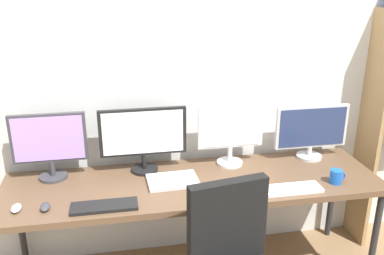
{
  "coord_description": "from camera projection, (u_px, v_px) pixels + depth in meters",
  "views": [
    {
      "loc": [
        -0.45,
        -1.79,
        2.01
      ],
      "look_at": [
        0.0,
        0.65,
        1.09
      ],
      "focal_mm": 39.56,
      "sensor_mm": 36.0,
      "label": 1
    }
  ],
  "objects": [
    {
      "name": "monitor_far_left",
      "position": [
        49.0,
        143.0,
        2.68
      ],
      "size": [
        0.47,
        0.18,
        0.44
      ],
      "color": "#38383D",
      "rests_on": "desk"
    },
    {
      "name": "desk",
      "position": [
        193.0,
        188.0,
        2.74
      ],
      "size": [
        2.42,
        0.68,
        0.74
      ],
      "color": "brown",
      "rests_on": "ground_plane"
    },
    {
      "name": "coffee_mug",
      "position": [
        336.0,
        177.0,
        2.68
      ],
      "size": [
        0.11,
        0.08,
        0.09
      ],
      "color": "blue",
      "rests_on": "desk"
    },
    {
      "name": "monitor_center_right",
      "position": [
        231.0,
        131.0,
        2.88
      ],
      "size": [
        0.45,
        0.18,
        0.43
      ],
      "color": "silver",
      "rests_on": "desk"
    },
    {
      "name": "wall_back",
      "position": [
        182.0,
        81.0,
        2.91
      ],
      "size": [
        4.82,
        0.11,
        2.6
      ],
      "color": "silver",
      "rests_on": "ground_plane"
    },
    {
      "name": "mouse_left_side",
      "position": [
        16.0,
        208.0,
        2.38
      ],
      "size": [
        0.06,
        0.1,
        0.03
      ],
      "primitive_type": "ellipsoid",
      "color": "silver",
      "rests_on": "desk"
    },
    {
      "name": "monitor_center_left",
      "position": [
        143.0,
        136.0,
        2.78
      ],
      "size": [
        0.57,
        0.18,
        0.44
      ],
      "color": "black",
      "rests_on": "desk"
    },
    {
      "name": "mouse_right_side",
      "position": [
        45.0,
        207.0,
        2.39
      ],
      "size": [
        0.06,
        0.1,
        0.03
      ],
      "primitive_type": "ellipsoid",
      "color": "#38383D",
      "rests_on": "desk"
    },
    {
      "name": "keyboard_right",
      "position": [
        290.0,
        189.0,
        2.6
      ],
      "size": [
        0.4,
        0.13,
        0.02
      ],
      "primitive_type": "cube",
      "color": "silver",
      "rests_on": "desk"
    },
    {
      "name": "keyboard_left",
      "position": [
        104.0,
        206.0,
        2.41
      ],
      "size": [
        0.38,
        0.13,
        0.02
      ],
      "primitive_type": "cube",
      "color": "black",
      "rests_on": "desk"
    },
    {
      "name": "monitor_far_right",
      "position": [
        312.0,
        130.0,
        2.99
      ],
      "size": [
        0.53,
        0.18,
        0.39
      ],
      "color": "silver",
      "rests_on": "desk"
    },
    {
      "name": "laptop_closed",
      "position": [
        173.0,
        181.0,
        2.7
      ],
      "size": [
        0.33,
        0.23,
        0.02
      ],
      "primitive_type": "cube",
      "rotation": [
        0.0,
        0.0,
        0.04
      ],
      "color": "silver",
      "rests_on": "desk"
    }
  ]
}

